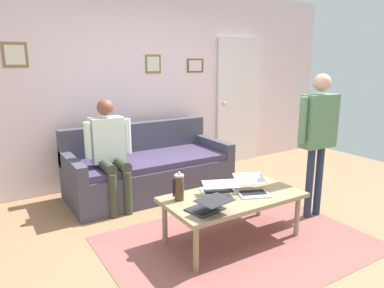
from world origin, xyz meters
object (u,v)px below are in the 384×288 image
(coffee_table, at_px, (233,199))
(french_press, at_px, (179,187))
(laptop_right, at_px, (208,206))
(laptop_center, at_px, (252,188))
(person_standing, at_px, (319,128))
(laptop_left, at_px, (219,189))
(couch, at_px, (149,170))
(person_seated, at_px, (110,148))
(interior_door, at_px, (238,102))

(coffee_table, xyz_separation_m, french_press, (0.49, -0.17, 0.17))
(laptop_right, bearing_deg, french_press, -76.42)
(laptop_center, xyz_separation_m, french_press, (0.69, -0.21, 0.08))
(laptop_center, distance_m, person_standing, 1.03)
(coffee_table, bearing_deg, laptop_left, -57.52)
(couch, bearing_deg, coffee_table, 95.18)
(coffee_table, bearing_deg, french_press, -18.95)
(person_standing, relative_size, person_seated, 1.23)
(laptop_center, bearing_deg, coffee_table, -11.98)
(coffee_table, xyz_separation_m, person_standing, (-1.10, 0.05, 0.60))
(coffee_table, bearing_deg, laptop_center, 168.02)
(laptop_left, bearing_deg, person_standing, 171.86)
(interior_door, distance_m, french_press, 3.05)
(person_standing, xyz_separation_m, person_seated, (1.82, -1.41, -0.28))
(french_press, height_order, person_seated, person_seated)
(laptop_left, relative_size, person_seated, 0.33)
(couch, xyz_separation_m, french_press, (0.35, 1.42, 0.28))
(couch, height_order, french_press, couch)
(laptop_left, distance_m, person_standing, 1.29)
(couch, xyz_separation_m, coffee_table, (-0.14, 1.59, 0.11))
(laptop_left, height_order, laptop_center, laptop_center)
(laptop_left, distance_m, laptop_center, 0.32)
(coffee_table, relative_size, person_standing, 0.85)
(laptop_center, height_order, laptop_right, laptop_center)
(interior_door, bearing_deg, laptop_left, 47.71)
(interior_door, bearing_deg, laptop_right, 46.98)
(interior_door, height_order, couch, interior_door)
(person_standing, bearing_deg, laptop_left, -8.14)
(french_press, xyz_separation_m, person_standing, (-1.59, 0.21, 0.43))
(laptop_center, bearing_deg, couch, -78.18)
(coffee_table, distance_m, person_seated, 1.58)
(coffee_table, bearing_deg, person_standing, 177.64)
(laptop_center, relative_size, laptop_right, 1.14)
(laptop_left, distance_m, laptop_right, 0.45)
(laptop_center, distance_m, french_press, 0.73)
(coffee_table, height_order, laptop_center, laptop_center)
(couch, height_order, coffee_table, couch)
(coffee_table, xyz_separation_m, laptop_center, (-0.20, 0.04, 0.09))
(interior_door, bearing_deg, french_press, 41.24)
(french_press, bearing_deg, person_standing, 172.30)
(laptop_left, xyz_separation_m, person_standing, (-1.17, 0.17, 0.51))
(person_seated, bearing_deg, person_standing, 142.24)
(laptop_left, bearing_deg, french_press, -6.46)
(interior_door, height_order, laptop_center, interior_door)
(coffee_table, bearing_deg, couch, -84.82)
(person_standing, bearing_deg, person_seated, -37.76)
(interior_door, relative_size, laptop_right, 5.34)
(person_seated, bearing_deg, laptop_center, 123.27)
(coffee_table, xyz_separation_m, laptop_right, (0.41, 0.18, 0.09))
(laptop_right, bearing_deg, laptop_center, -167.08)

